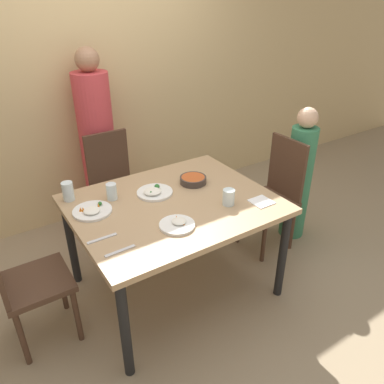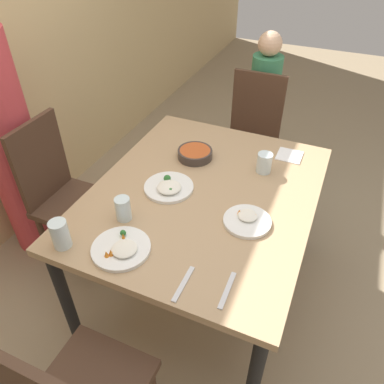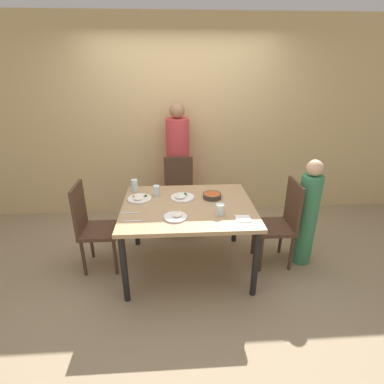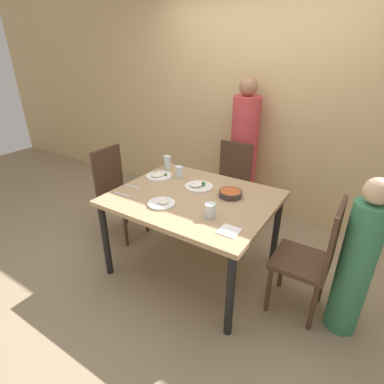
{
  "view_description": "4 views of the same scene",
  "coord_description": "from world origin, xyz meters",
  "px_view_note": "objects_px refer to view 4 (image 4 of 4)",
  "views": [
    {
      "loc": [
        -1.1,
        -1.92,
        2.04
      ],
      "look_at": [
        0.13,
        -0.03,
        0.81
      ],
      "focal_mm": 35.0,
      "sensor_mm": 36.0,
      "label": 1
    },
    {
      "loc": [
        -1.38,
        -0.54,
        1.95
      ],
      "look_at": [
        -0.08,
        0.03,
        0.81
      ],
      "focal_mm": 35.0,
      "sensor_mm": 36.0,
      "label": 2
    },
    {
      "loc": [
        -0.13,
        -2.77,
        2.09
      ],
      "look_at": [
        0.04,
        -0.06,
        0.93
      ],
      "focal_mm": 28.0,
      "sensor_mm": 36.0,
      "label": 3
    },
    {
      "loc": [
        1.23,
        -1.93,
        1.89
      ],
      "look_at": [
        -0.05,
        0.06,
        0.76
      ],
      "focal_mm": 28.0,
      "sensor_mm": 36.0,
      "label": 4
    }
  ],
  "objects_px": {
    "person_adult": "(243,156)",
    "glass_water_tall": "(167,162)",
    "bowl_curry": "(230,194)",
    "plate_rice_adult": "(198,186)",
    "chair_adult_spot": "(230,184)",
    "person_child": "(356,264)",
    "chair_child_spot": "(313,257)"
  },
  "relations": [
    {
      "from": "glass_water_tall",
      "to": "chair_adult_spot",
      "type": "bearing_deg",
      "value": 43.01
    },
    {
      "from": "person_adult",
      "to": "glass_water_tall",
      "type": "bearing_deg",
      "value": -122.61
    },
    {
      "from": "person_child",
      "to": "glass_water_tall",
      "type": "relative_size",
      "value": 9.06
    },
    {
      "from": "chair_adult_spot",
      "to": "person_child",
      "type": "bearing_deg",
      "value": -32.13
    },
    {
      "from": "person_adult",
      "to": "bowl_curry",
      "type": "xyz_separation_m",
      "value": [
        0.35,
        -1.05,
        0.02
      ]
    },
    {
      "from": "chair_adult_spot",
      "to": "person_child",
      "type": "height_order",
      "value": "person_child"
    },
    {
      "from": "chair_child_spot",
      "to": "chair_adult_spot",
      "type": "bearing_deg",
      "value": -128.23
    },
    {
      "from": "chair_child_spot",
      "to": "plate_rice_adult",
      "type": "distance_m",
      "value": 1.11
    },
    {
      "from": "bowl_curry",
      "to": "plate_rice_adult",
      "type": "relative_size",
      "value": 0.78
    },
    {
      "from": "chair_child_spot",
      "to": "person_child",
      "type": "xyz_separation_m",
      "value": [
        0.28,
        -0.0,
        0.05
      ]
    },
    {
      "from": "bowl_curry",
      "to": "glass_water_tall",
      "type": "height_order",
      "value": "glass_water_tall"
    },
    {
      "from": "bowl_curry",
      "to": "glass_water_tall",
      "type": "distance_m",
      "value": 0.89
    },
    {
      "from": "person_adult",
      "to": "plate_rice_adult",
      "type": "height_order",
      "value": "person_adult"
    },
    {
      "from": "person_child",
      "to": "plate_rice_adult",
      "type": "height_order",
      "value": "person_child"
    },
    {
      "from": "bowl_curry",
      "to": "plate_rice_adult",
      "type": "bearing_deg",
      "value": 178.85
    },
    {
      "from": "chair_adult_spot",
      "to": "person_child",
      "type": "xyz_separation_m",
      "value": [
        1.37,
        -0.86,
        0.05
      ]
    },
    {
      "from": "person_child",
      "to": "glass_water_tall",
      "type": "xyz_separation_m",
      "value": [
        -1.88,
        0.38,
        0.25
      ]
    },
    {
      "from": "person_adult",
      "to": "glass_water_tall",
      "type": "distance_m",
      "value": 0.95
    },
    {
      "from": "chair_child_spot",
      "to": "glass_water_tall",
      "type": "bearing_deg",
      "value": -103.47
    },
    {
      "from": "chair_adult_spot",
      "to": "plate_rice_adult",
      "type": "bearing_deg",
      "value": -88.42
    },
    {
      "from": "chair_adult_spot",
      "to": "chair_child_spot",
      "type": "distance_m",
      "value": 1.39
    },
    {
      "from": "person_child",
      "to": "plate_rice_adult",
      "type": "relative_size",
      "value": 4.75
    },
    {
      "from": "person_child",
      "to": "bowl_curry",
      "type": "relative_size",
      "value": 6.11
    },
    {
      "from": "plate_rice_adult",
      "to": "bowl_curry",
      "type": "bearing_deg",
      "value": -1.15
    },
    {
      "from": "chair_adult_spot",
      "to": "bowl_curry",
      "type": "bearing_deg",
      "value": -64.64
    },
    {
      "from": "chair_adult_spot",
      "to": "person_adult",
      "type": "height_order",
      "value": "person_adult"
    },
    {
      "from": "bowl_curry",
      "to": "plate_rice_adult",
      "type": "height_order",
      "value": "plate_rice_adult"
    },
    {
      "from": "chair_child_spot",
      "to": "person_adult",
      "type": "xyz_separation_m",
      "value": [
        -1.09,
        1.18,
        0.24
      ]
    },
    {
      "from": "chair_child_spot",
      "to": "person_adult",
      "type": "height_order",
      "value": "person_adult"
    },
    {
      "from": "chair_adult_spot",
      "to": "glass_water_tall",
      "type": "relative_size",
      "value": 7.31
    },
    {
      "from": "person_child",
      "to": "plate_rice_adult",
      "type": "distance_m",
      "value": 1.37
    },
    {
      "from": "chair_child_spot",
      "to": "person_child",
      "type": "relative_size",
      "value": 0.81
    }
  ]
}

